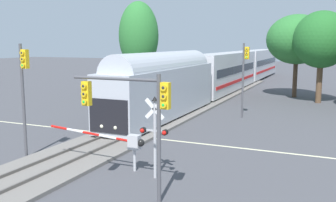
% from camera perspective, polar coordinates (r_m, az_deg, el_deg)
% --- Properties ---
extents(ground_plane, '(220.00, 220.00, 0.00)m').
position_cam_1_polar(ground_plane, '(26.11, -6.29, -5.10)').
color(ground_plane, '#47474C').
extents(road_centre_stripe, '(44.00, 0.20, 0.01)m').
position_cam_1_polar(road_centre_stripe, '(26.11, -6.29, -5.09)').
color(road_centre_stripe, beige).
rests_on(road_centre_stripe, ground).
extents(railway_track, '(4.40, 80.00, 0.32)m').
position_cam_1_polar(railway_track, '(26.09, -6.30, -4.90)').
color(railway_track, slate).
rests_on(railway_track, ground).
extents(commuter_train, '(3.04, 59.22, 5.16)m').
position_cam_1_polar(commuter_train, '(49.35, 8.77, 4.55)').
color(commuter_train, '#B2B7C1').
rests_on(commuter_train, railway_track).
extents(crossing_gate_near, '(5.58, 0.40, 1.86)m').
position_cam_1_polar(crossing_gate_near, '(18.93, -6.59, -5.96)').
color(crossing_gate_near, '#B7B7BC').
rests_on(crossing_gate_near, ground).
extents(crossing_signal_mast, '(1.36, 0.44, 3.82)m').
position_cam_1_polar(crossing_signal_mast, '(17.42, -2.02, -4.13)').
color(crossing_signal_mast, '#B2B2B7').
rests_on(crossing_signal_mast, ground).
extents(traffic_signal_near_right, '(4.29, 0.38, 5.04)m').
position_cam_1_polar(traffic_signal_near_right, '(14.91, -5.30, -0.69)').
color(traffic_signal_near_right, '#4C4C51').
rests_on(traffic_signal_near_right, ground).
extents(traffic_signal_median, '(0.53, 0.38, 6.15)m').
position_cam_1_polar(traffic_signal_median, '(21.65, -20.67, 2.57)').
color(traffic_signal_median, '#4C4C51').
rests_on(traffic_signal_median, ground).
extents(traffic_signal_far_side, '(0.53, 0.38, 6.16)m').
position_cam_1_polar(traffic_signal_far_side, '(32.03, 11.34, 4.78)').
color(traffic_signal_far_side, '#4C4C51').
rests_on(traffic_signal_far_side, ground).
extents(oak_behind_train, '(4.46, 4.46, 10.77)m').
position_cam_1_polar(oak_behind_train, '(43.76, -4.38, 9.62)').
color(oak_behind_train, brown).
rests_on(oak_behind_train, ground).
extents(oak_far_right, '(5.65, 5.65, 9.41)m').
position_cam_1_polar(oak_far_right, '(42.33, 21.90, 8.44)').
color(oak_far_right, brown).
rests_on(oak_far_right, ground).
extents(elm_centre_background, '(6.74, 6.74, 9.35)m').
position_cam_1_polar(elm_centre_background, '(45.86, 18.63, 8.66)').
color(elm_centre_background, '#4C3828').
rests_on(elm_centre_background, ground).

